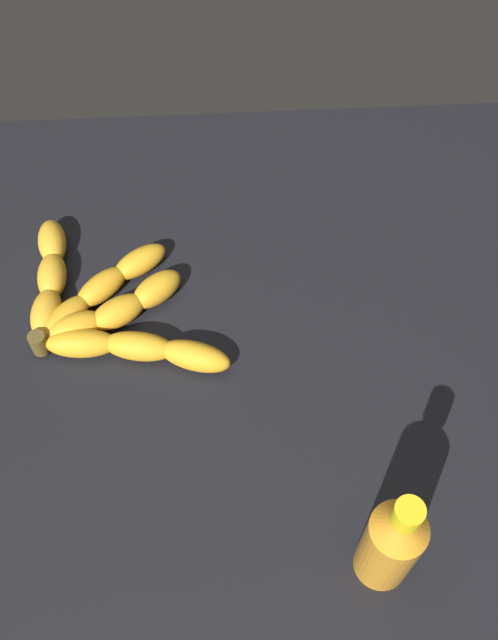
% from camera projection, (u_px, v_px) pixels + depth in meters
% --- Properties ---
extents(ground_plane, '(0.92, 0.73, 0.05)m').
position_uv_depth(ground_plane, '(262.00, 338.00, 0.89)').
color(ground_plane, black).
extents(banana_bunch, '(0.24, 0.24, 0.03)m').
position_uv_depth(banana_bunch, '(102.00, 308.00, 0.87)').
color(banana_bunch, gold).
rests_on(banana_bunch, ground_plane).
extents(honey_bottle, '(0.05, 0.05, 0.16)m').
position_uv_depth(honey_bottle, '(392.00, 542.00, 0.66)').
color(honey_bottle, orange).
rests_on(honey_bottle, ground_plane).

